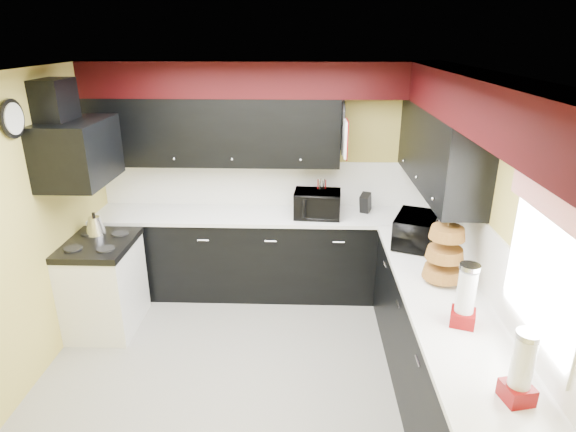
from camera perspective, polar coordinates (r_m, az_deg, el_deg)
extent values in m
plane|color=gray|center=(4.34, -4.49, -18.63)|extent=(3.60, 3.60, 0.00)
cube|color=#E0C666|center=(5.36, -2.77, 4.53)|extent=(3.60, 0.06, 2.50)
cube|color=#E0C666|center=(3.89, 22.35, -3.54)|extent=(0.06, 3.60, 2.50)
cube|color=#E0C666|center=(4.28, -29.74, -2.62)|extent=(0.06, 3.60, 2.50)
cube|color=white|center=(3.36, -5.73, 16.42)|extent=(3.60, 3.60, 0.06)
cube|color=black|center=(5.36, -2.88, -4.62)|extent=(3.60, 0.60, 0.90)
cube|color=black|center=(3.95, 17.92, -16.05)|extent=(0.60, 3.00, 0.90)
cube|color=white|center=(5.18, -2.98, 0.08)|extent=(3.62, 0.64, 0.04)
cube|color=white|center=(3.69, 18.74, -10.17)|extent=(0.64, 3.02, 0.04)
cube|color=white|center=(5.36, -2.77, 3.88)|extent=(3.60, 0.02, 0.50)
cube|color=white|center=(3.91, 22.09, -4.34)|extent=(0.02, 3.60, 0.50)
cube|color=black|center=(5.12, -8.71, 9.89)|extent=(2.60, 0.35, 0.70)
cube|color=black|center=(4.49, 17.45, 7.63)|extent=(0.35, 1.80, 0.70)
cube|color=black|center=(4.98, -3.17, 15.89)|extent=(3.60, 0.36, 0.35)
cube|color=black|center=(3.38, 22.95, 11.98)|extent=(0.36, 3.24, 0.35)
cube|color=white|center=(5.07, -20.92, -7.91)|extent=(0.60, 0.75, 0.86)
cube|color=black|center=(4.88, -21.61, -3.16)|extent=(0.62, 0.77, 0.06)
cube|color=black|center=(4.64, -23.63, 6.98)|extent=(0.50, 0.78, 0.55)
cube|color=black|center=(4.62, -25.88, 11.95)|extent=(0.24, 0.40, 0.40)
cube|color=red|center=(2.86, 28.77, 1.89)|extent=(0.04, 0.88, 0.20)
cube|color=white|center=(4.74, 6.80, 9.09)|extent=(0.03, 0.26, 0.35)
imported|color=black|center=(5.04, 3.49, 1.42)|extent=(0.51, 0.43, 0.28)
imported|color=black|center=(4.52, 14.88, -1.63)|extent=(0.50, 0.59, 0.28)
cylinder|color=silver|center=(5.16, 3.95, 1.09)|extent=(0.17, 0.17, 0.15)
cube|color=black|center=(5.23, 9.17, 1.51)|extent=(0.14, 0.16, 0.21)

